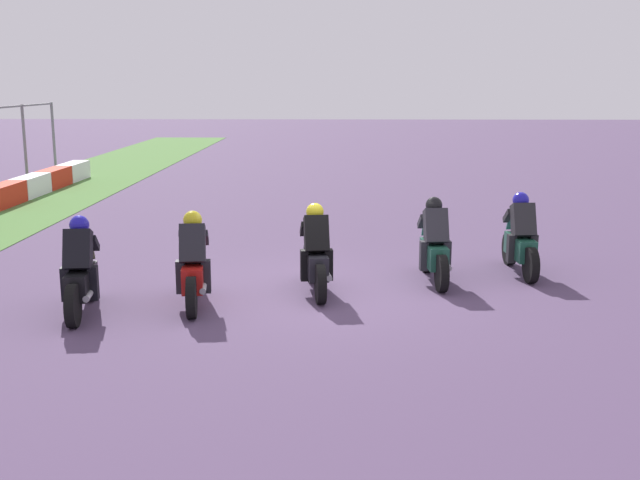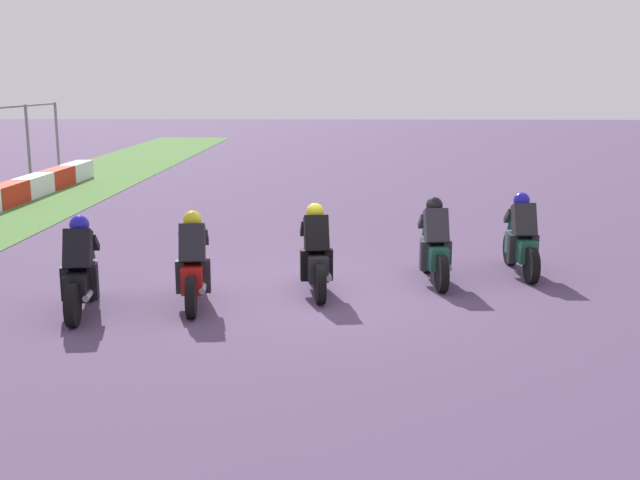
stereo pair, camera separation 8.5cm
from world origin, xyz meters
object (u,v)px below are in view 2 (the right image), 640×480
(rider_lane_c, at_px, (316,256))
(rider_lane_b, at_px, (435,247))
(rider_lane_d, at_px, (194,267))
(rider_lane_a, at_px, (521,241))
(rider_lane_e, at_px, (81,273))

(rider_lane_c, bearing_deg, rider_lane_b, -77.80)
(rider_lane_b, relative_size, rider_lane_d, 1.00)
(rider_lane_c, relative_size, rider_lane_d, 1.00)
(rider_lane_a, height_order, rider_lane_e, same)
(rider_lane_c, bearing_deg, rider_lane_a, -77.57)
(rider_lane_d, bearing_deg, rider_lane_c, -73.61)
(rider_lane_b, distance_m, rider_lane_d, 4.30)
(rider_lane_e, bearing_deg, rider_lane_b, -77.78)
(rider_lane_a, distance_m, rider_lane_b, 1.79)
(rider_lane_b, xyz_separation_m, rider_lane_c, (-0.76, 2.08, 0.00))
(rider_lane_c, xyz_separation_m, rider_lane_e, (-1.30, 3.56, 0.00))
(rider_lane_a, relative_size, rider_lane_c, 1.00)
(rider_lane_c, distance_m, rider_lane_d, 2.09)
(rider_lane_a, height_order, rider_lane_c, same)
(rider_lane_c, height_order, rider_lane_e, same)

